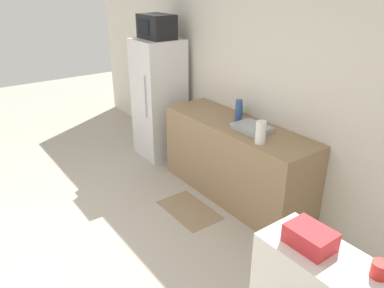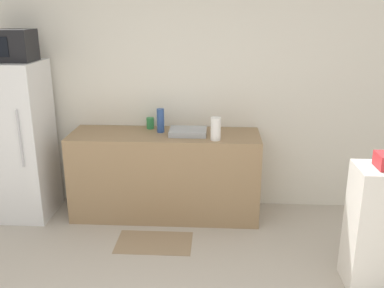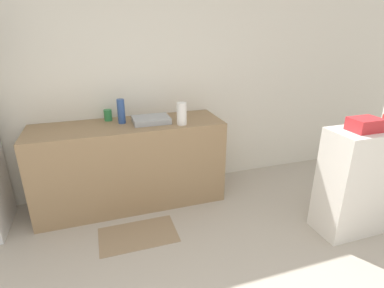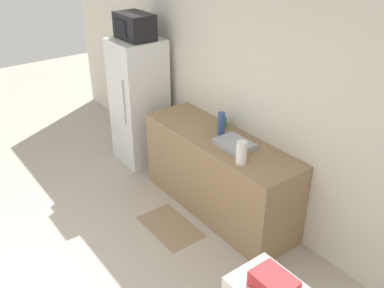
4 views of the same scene
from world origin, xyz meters
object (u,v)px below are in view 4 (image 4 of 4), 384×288
object	(u,v)px
microwave	(135,26)
bottle_tall	(221,124)
refrigerator	(139,102)
paper_towel_roll	(241,153)
bottle_short	(223,122)
basket	(274,284)

from	to	relation	value
microwave	bottle_tall	distance (m)	1.71
refrigerator	paper_towel_roll	distance (m)	2.12
bottle_tall	paper_towel_roll	xyz separation A→B (m)	(0.59, -0.25, -0.01)
refrigerator	bottle_tall	xyz separation A→B (m)	(1.51, 0.14, 0.22)
bottle_short	basket	distance (m)	2.52
microwave	bottle_tall	bearing A→B (deg)	5.25
bottle_tall	bottle_short	world-z (taller)	bottle_tall
microwave	paper_towel_roll	size ratio (longest dim) A/B	2.24
paper_towel_roll	basket	bearing A→B (deg)	-36.43
paper_towel_roll	bottle_short	bearing A→B (deg)	151.74
refrigerator	paper_towel_roll	world-z (taller)	refrigerator
bottle_tall	bottle_short	xyz separation A→B (m)	(-0.13, 0.14, -0.07)
microwave	bottle_short	bearing A→B (deg)	11.37
refrigerator	basket	distance (m)	3.65
microwave	bottle_short	distance (m)	1.65
bottle_short	paper_towel_roll	world-z (taller)	paper_towel_roll
bottle_short	paper_towel_roll	distance (m)	0.82
microwave	basket	size ratio (longest dim) A/B	2.00
basket	bottle_tall	bearing A→B (deg)	147.25
bottle_tall	bottle_short	size ratio (longest dim) A/B	2.10
refrigerator	microwave	distance (m)	1.01
microwave	bottle_short	xyz separation A→B (m)	(1.38, 0.28, -0.86)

